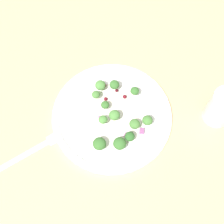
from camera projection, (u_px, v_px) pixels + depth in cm
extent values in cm
cube|color=tan|center=(115.00, 128.00, 69.13)|extent=(180.00, 180.00, 2.00)
cylinder|color=white|center=(112.00, 116.00, 68.73)|extent=(27.94, 27.94, 1.20)
torus|color=white|center=(112.00, 115.00, 68.19)|extent=(26.70, 26.70, 1.00)
cylinder|color=white|center=(112.00, 114.00, 68.10)|extent=(16.20, 16.20, 0.20)
cylinder|color=#8EB77A|center=(134.00, 93.00, 69.33)|extent=(0.78, 0.78, 0.78)
ellipsoid|color=#386B2D|center=(135.00, 91.00, 68.47)|extent=(2.08, 2.08, 1.56)
cylinder|color=#8EB77A|center=(114.00, 117.00, 66.66)|extent=(0.93, 0.93, 0.93)
ellipsoid|color=#4C843D|center=(115.00, 115.00, 65.64)|extent=(2.49, 2.49, 1.86)
cylinder|color=#ADD18E|center=(105.00, 106.00, 68.04)|extent=(0.72, 0.72, 0.72)
ellipsoid|color=#386B2D|center=(105.00, 105.00, 67.25)|extent=(1.93, 1.93, 1.45)
cylinder|color=#ADD18E|center=(101.00, 88.00, 70.39)|extent=(0.95, 0.95, 0.95)
ellipsoid|color=#4C843D|center=(100.00, 85.00, 69.35)|extent=(2.53, 2.53, 1.89)
cylinder|color=#ADD18E|center=(114.00, 87.00, 69.93)|extent=(0.88, 0.88, 0.88)
ellipsoid|color=#386B2D|center=(114.00, 85.00, 68.97)|extent=(2.34, 2.34, 1.76)
cylinder|color=#8EB77A|center=(100.00, 146.00, 64.40)|extent=(1.09, 1.09, 1.09)
ellipsoid|color=#386B2D|center=(99.00, 144.00, 63.21)|extent=(2.92, 2.92, 2.19)
cylinder|color=#9EC684|center=(103.00, 121.00, 66.26)|extent=(0.75, 0.75, 0.75)
ellipsoid|color=#4C843D|center=(103.00, 120.00, 65.44)|extent=(2.00, 2.00, 1.50)
cylinder|color=#9EC684|center=(96.00, 96.00, 68.99)|extent=(0.72, 0.72, 0.72)
ellipsoid|color=#477A38|center=(96.00, 95.00, 68.20)|extent=(1.92, 1.92, 1.44)
cylinder|color=#8EB77A|center=(120.00, 145.00, 64.49)|extent=(1.07, 1.07, 1.07)
ellipsoid|color=#386B2D|center=(120.00, 143.00, 63.32)|extent=(2.87, 2.87, 2.15)
cylinder|color=#8EB77A|center=(147.00, 122.00, 66.19)|extent=(0.88, 0.88, 0.88)
ellipsoid|color=#477A38|center=(147.00, 120.00, 65.23)|extent=(2.34, 2.34, 1.76)
cylinder|color=#ADD18E|center=(134.00, 126.00, 66.04)|extent=(0.90, 0.90, 0.90)
ellipsoid|color=#477A38|center=(135.00, 124.00, 65.06)|extent=(2.40, 2.40, 1.80)
cylinder|color=#ADD18E|center=(131.00, 137.00, 65.03)|extent=(0.83, 0.83, 0.83)
ellipsoid|color=#2D6028|center=(131.00, 135.00, 64.12)|extent=(2.22, 2.22, 1.66)
sphere|color=#4C0A14|center=(121.00, 140.00, 64.87)|extent=(0.77, 0.77, 0.77)
sphere|color=#4C0A14|center=(117.00, 91.00, 69.84)|extent=(0.71, 0.71, 0.71)
sphere|color=maroon|center=(125.00, 97.00, 69.43)|extent=(0.93, 0.93, 0.93)
sphere|color=maroon|center=(106.00, 99.00, 69.12)|extent=(0.89, 0.89, 0.89)
sphere|color=#4C0A14|center=(103.00, 104.00, 68.57)|extent=(0.96, 0.96, 0.96)
sphere|color=maroon|center=(105.00, 85.00, 70.89)|extent=(0.83, 0.83, 0.83)
cube|color=#934C84|center=(100.00, 118.00, 67.26)|extent=(1.26, 1.26, 0.52)
cube|color=#934C84|center=(142.00, 131.00, 65.92)|extent=(1.70, 1.68, 0.46)
cube|color=#934C84|center=(127.00, 134.00, 65.46)|extent=(1.20, 1.24, 0.40)
cube|color=silver|center=(18.00, 159.00, 64.79)|extent=(15.00, 3.57, 0.50)
cube|color=silver|center=(55.00, 138.00, 66.84)|extent=(3.94, 2.94, 0.50)
cylinder|color=silver|center=(222.00, 107.00, 65.34)|extent=(6.51, 6.51, 8.94)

